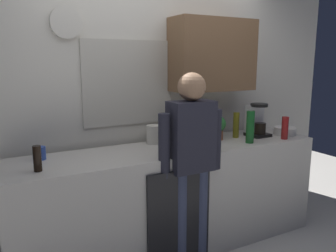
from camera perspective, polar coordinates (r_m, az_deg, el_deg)
kitchen_counter at (r=3.14m, az=0.75°, el=-11.96°), size 2.80×0.64×0.94m
dishwasher_panel at (r=2.84m, az=1.87°, el=-15.58°), size 0.56×0.02×0.85m
back_wall_assembly at (r=3.29m, az=-1.53°, el=5.23°), size 4.40×0.42×2.60m
coffee_maker at (r=3.54m, az=14.56°, el=0.75°), size 0.20×0.20×0.33m
bottle_red_vinegar at (r=3.47m, az=18.95°, el=-0.31°), size 0.06×0.06×0.22m
bottle_olive_oil at (r=3.42m, az=11.30°, el=0.16°), size 0.06×0.06×0.25m
bottle_dark_sauce at (r=2.50m, az=-21.00°, el=-5.10°), size 0.06×0.06×0.18m
bottle_green_wine at (r=3.22m, az=13.57°, el=-0.15°), size 0.07×0.07×0.30m
cup_blue_mug at (r=2.80m, az=-20.58°, el=-4.28°), size 0.08×0.08×0.10m
mixing_bowl at (r=3.70m, az=18.95°, el=-0.76°), size 0.22×0.22×0.08m
potted_plant at (r=3.29m, az=8.36°, el=-0.04°), size 0.15×0.15×0.23m
dish_soap at (r=3.17m, az=7.50°, el=-1.42°), size 0.06×0.06×0.18m
storage_canister at (r=3.12m, az=-2.35°, el=-1.41°), size 0.14×0.14×0.17m
person_at_sink at (r=2.74m, az=3.83°, el=-4.83°), size 0.57×0.22×1.60m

